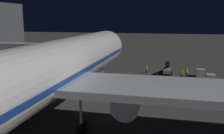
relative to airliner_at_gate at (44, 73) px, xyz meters
name	(u,v)px	position (x,y,z in m)	size (l,w,h in m)	color
ground_plane	(83,96)	(0.00, -11.57, -5.98)	(320.00, 320.00, 0.00)	#383533
airliner_at_gate	(44,73)	(0.00, 0.00, 0.00)	(49.29, 58.08, 20.70)	silver
jet_bridge	(22,51)	(12.40, -15.70, 0.08)	(23.24, 3.40, 7.59)	#9E9E99
belt_loader	(167,70)	(-11.83, -30.72, -5.13)	(1.96, 7.38, 3.26)	slate
baggage_container_near_belt	(200,73)	(-18.28, -29.46, -5.21)	(1.59, 1.69, 1.54)	#B7BABF
baggage_container_spare	(211,78)	(-19.77, -25.66, -5.28)	(1.59, 1.89, 1.40)	#B7BABF
ground_crew_marshaller_fwd	(187,72)	(-15.64, -28.69, -5.01)	(0.40, 0.40, 1.76)	black
ground_crew_under_port_wing	(147,68)	(-7.49, -30.55, -4.98)	(0.40, 0.40, 1.82)	black
ground_crew_by_tug	(182,73)	(-14.65, -27.34, -4.97)	(0.40, 0.40, 1.84)	black
traffic_cone_nose_port	(119,73)	(-2.20, -27.62, -5.70)	(0.36, 0.36, 0.55)	orange
traffic_cone_nose_starboard	(99,72)	(2.20, -27.62, -5.70)	(0.36, 0.36, 0.55)	orange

